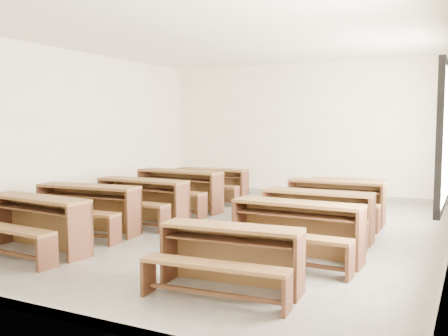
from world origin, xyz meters
The scene contains 11 objects.
room centered at (0.09, 0.00, 2.14)m, with size 8.50×8.50×3.20m.
desk_set_0 centered at (-1.53, -2.64, 0.44)m, with size 1.74×1.01×0.75m.
desk_set_1 centered at (-1.71, -1.43, 0.45)m, with size 1.78×1.04×0.77m.
desk_set_2 centered at (-1.47, -0.33, 0.45)m, with size 1.72×0.92×0.77m.
desk_set_3 centered at (-1.54, 1.01, 0.47)m, with size 1.86×1.04×0.81m.
desk_set_4 centered at (-1.54, 2.40, 0.43)m, with size 1.67×0.93×0.73m.
desk_set_5 centered at (1.50, -2.84, 0.39)m, with size 1.56×0.89×0.67m.
desk_set_6 centered at (1.75, -1.46, 0.44)m, with size 1.69×0.91×0.75m.
desk_set_7 centered at (1.66, -0.23, 0.43)m, with size 1.64×0.87×0.73m.
desk_set_8 centered at (1.58, 1.19, 0.43)m, with size 1.66×0.88×0.74m.
desk_set_9 centered at (1.49, 2.50, 0.38)m, with size 1.50×0.87×0.65m.
Camera 1 is at (3.74, -7.40, 1.73)m, focal length 40.00 mm.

